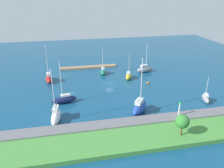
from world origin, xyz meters
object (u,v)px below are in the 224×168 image
(harbor_beacon, at_px, (179,108))
(sailboat_green_center_basin, at_px, (103,71))
(sailboat_gray_far_south, at_px, (145,69))
(park_tree_east, at_px, (182,122))
(sailboat_white_lone_north, at_px, (56,116))
(sailboat_navy_near_pier, at_px, (64,99))
(sailboat_red_west_end, at_px, (49,78))
(pier_dock, at_px, (88,67))
(sailboat_gray_by_breakwater, at_px, (206,98))
(sailboat_blue_east_end, at_px, (140,107))
(mooring_buoy_orange, at_px, (148,83))
(sailboat_yellow_mid_basin, at_px, (129,76))

(harbor_beacon, height_order, sailboat_green_center_basin, sailboat_green_center_basin)
(sailboat_green_center_basin, height_order, sailboat_gray_far_south, sailboat_gray_far_south)
(park_tree_east, xyz_separation_m, sailboat_white_lone_north, (27.15, -13.42, -2.90))
(park_tree_east, distance_m, sailboat_white_lone_north, 30.43)
(sailboat_navy_near_pier, bearing_deg, park_tree_east, 127.84)
(sailboat_red_west_end, relative_size, sailboat_gray_far_south, 1.18)
(pier_dock, relative_size, sailboat_red_west_end, 1.76)
(park_tree_east, bearing_deg, sailboat_gray_by_breakwater, -135.86)
(sailboat_green_center_basin, relative_size, sailboat_navy_near_pier, 0.82)
(sailboat_red_west_end, bearing_deg, sailboat_navy_near_pier, -168.76)
(sailboat_blue_east_end, bearing_deg, sailboat_red_west_end, 79.27)
(sailboat_navy_near_pier, distance_m, mooring_buoy_orange, 30.53)
(park_tree_east, relative_size, sailboat_blue_east_end, 0.33)
(harbor_beacon, height_order, sailboat_red_west_end, sailboat_red_west_end)
(sailboat_red_west_end, relative_size, sailboat_yellow_mid_basin, 1.41)
(park_tree_east, height_order, sailboat_white_lone_north, sailboat_white_lone_north)
(sailboat_red_west_end, relative_size, sailboat_navy_near_pier, 1.06)
(sailboat_navy_near_pier, distance_m, sailboat_yellow_mid_basin, 28.31)
(pier_dock, bearing_deg, sailboat_red_west_end, 39.16)
(sailboat_blue_east_end, relative_size, sailboat_navy_near_pier, 1.20)
(sailboat_gray_by_breakwater, xyz_separation_m, sailboat_yellow_mid_basin, (17.05, -23.08, 0.10))
(sailboat_white_lone_north, bearing_deg, harbor_beacon, 86.60)
(sailboat_white_lone_north, bearing_deg, sailboat_blue_east_end, 96.74)
(pier_dock, relative_size, harbor_beacon, 6.36)
(sailboat_green_center_basin, distance_m, sailboat_navy_near_pier, 26.90)
(sailboat_green_center_basin, bearing_deg, mooring_buoy_orange, -125.86)
(park_tree_east, relative_size, sailboat_white_lone_north, 0.35)
(harbor_beacon, bearing_deg, sailboat_blue_east_end, -33.18)
(sailboat_blue_east_end, bearing_deg, pier_dock, 50.81)
(sailboat_navy_near_pier, height_order, sailboat_white_lone_north, sailboat_white_lone_north)
(harbor_beacon, height_order, sailboat_white_lone_north, sailboat_white_lone_north)
(pier_dock, xyz_separation_m, park_tree_east, (-14.24, 54.52, 4.07))
(sailboat_gray_by_breakwater, relative_size, mooring_buoy_orange, 9.57)
(pier_dock, height_order, sailboat_blue_east_end, sailboat_blue_east_end)
(sailboat_gray_by_breakwater, bearing_deg, park_tree_east, 148.03)
(sailboat_yellow_mid_basin, bearing_deg, mooring_buoy_orange, -115.40)
(sailboat_gray_by_breakwater, bearing_deg, sailboat_green_center_basin, 54.32)
(sailboat_blue_east_end, height_order, sailboat_white_lone_north, sailboat_blue_east_end)
(pier_dock, height_order, sailboat_gray_far_south, sailboat_gray_far_south)
(sailboat_gray_by_breakwater, distance_m, sailboat_gray_far_south, 30.23)
(sailboat_gray_by_breakwater, distance_m, mooring_buoy_orange, 20.54)
(sailboat_gray_by_breakwater, bearing_deg, sailboat_white_lone_north, 106.68)
(sailboat_navy_near_pier, bearing_deg, sailboat_gray_far_south, -155.92)
(harbor_beacon, relative_size, sailboat_white_lone_north, 0.26)
(sailboat_blue_east_end, relative_size, mooring_buoy_orange, 19.02)
(sailboat_gray_by_breakwater, relative_size, sailboat_green_center_basin, 0.74)
(mooring_buoy_orange, bearing_deg, sailboat_red_west_end, -15.44)
(sailboat_navy_near_pier, distance_m, sailboat_white_lone_north, 10.28)
(sailboat_blue_east_end, relative_size, sailboat_white_lone_north, 1.07)
(pier_dock, xyz_separation_m, sailboat_gray_far_south, (-21.70, 10.00, 0.95))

